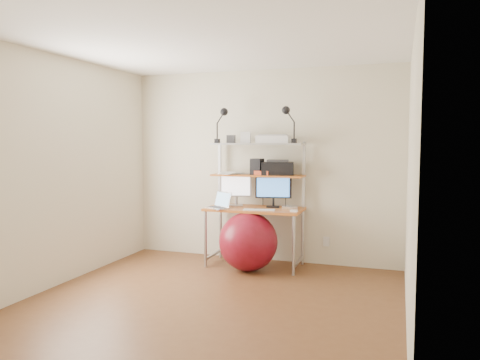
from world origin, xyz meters
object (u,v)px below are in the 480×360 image
object	(u,v)px
monitor_silver	(236,187)
printer	(278,168)
monitor_black	(273,189)
exercise_ball	(248,242)
laptop	(220,205)

from	to	relation	value
monitor_silver	printer	size ratio (longest dim) A/B	1.03
monitor_black	monitor_silver	bearing A→B (deg)	168.92
monitor_silver	exercise_ball	bearing A→B (deg)	-69.06
monitor_silver	printer	bearing A→B (deg)	-14.13
monitor_silver	monitor_black	distance (m)	0.49
monitor_silver	laptop	xyz separation A→B (m)	(-0.11, -0.28, -0.20)
printer	exercise_ball	size ratio (longest dim) A/B	0.62
monitor_silver	exercise_ball	distance (m)	0.77
monitor_black	printer	bearing A→B (deg)	-2.24
monitor_silver	exercise_ball	size ratio (longest dim) A/B	0.63
monitor_silver	exercise_ball	xyz separation A→B (m)	(0.28, -0.35, -0.62)
monitor_black	printer	world-z (taller)	printer
laptop	printer	bearing A→B (deg)	57.35
monitor_black	exercise_ball	size ratio (longest dim) A/B	0.64
monitor_silver	monitor_black	bearing A→B (deg)	-14.98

